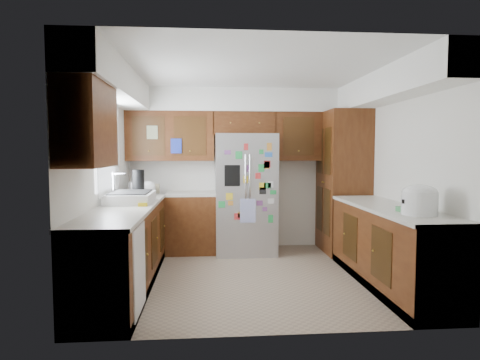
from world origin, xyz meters
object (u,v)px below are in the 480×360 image
(fridge, at_px, (245,194))
(paper_towel, at_px, (418,201))
(rice_cooker, at_px, (419,199))
(pantry, at_px, (343,182))

(fridge, distance_m, paper_towel, 2.71)
(fridge, bearing_deg, rice_cooker, -56.76)
(paper_towel, bearing_deg, rice_cooker, -95.99)
(fridge, xyz_separation_m, paper_towel, (1.50, -2.25, 0.15))
(fridge, bearing_deg, pantry, -2.06)
(pantry, height_order, paper_towel, pantry)
(pantry, bearing_deg, fridge, 177.94)
(fridge, relative_size, paper_towel, 7.04)
(rice_cooker, height_order, paper_towel, rice_cooker)
(paper_towel, bearing_deg, pantry, 90.11)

